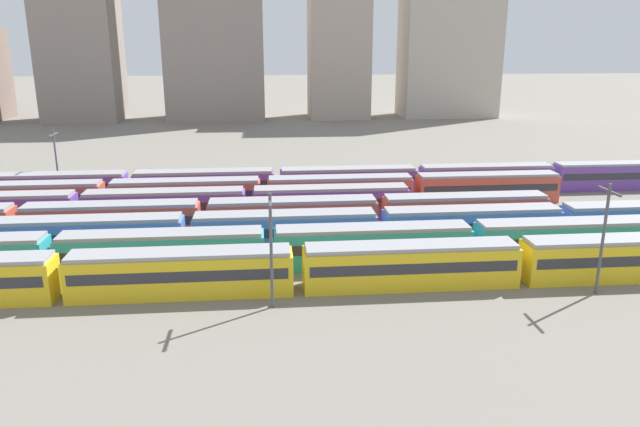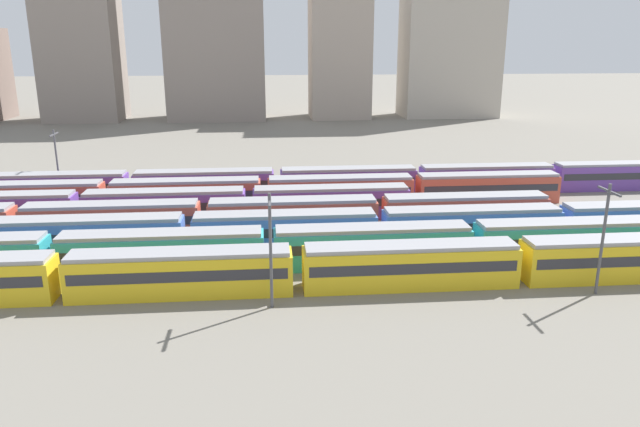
{
  "view_description": "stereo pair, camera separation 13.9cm",
  "coord_description": "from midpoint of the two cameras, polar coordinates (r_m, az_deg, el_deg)",
  "views": [
    {
      "loc": [
        26.05,
        -46.22,
        20.04
      ],
      "look_at": [
        31.83,
        15.6,
        2.04
      ],
      "focal_mm": 33.77,
      "sensor_mm": 36.0,
      "label": 1
    },
    {
      "loc": [
        26.19,
        -46.23,
        20.04
      ],
      "look_at": [
        31.83,
        15.6,
        2.04
      ],
      "focal_mm": 33.77,
      "sensor_mm": 36.0,
      "label": 2
    }
  ],
  "objects": [
    {
      "name": "ground_plane",
      "position": [
        70.05,
        -26.86,
        -2.26
      ],
      "size": [
        600.0,
        600.0,
        0.0
      ],
      "primitive_type": "plane",
      "color": "slate"
    },
    {
      "name": "train_track_0",
      "position": [
        51.06,
        8.62,
        -4.83
      ],
      "size": [
        93.6,
        3.06,
        3.75
      ],
      "color": "yellow",
      "rests_on": "ground_plane"
    },
    {
      "name": "train_track_1",
      "position": [
        55.36,
        5.05,
        -3.02
      ],
      "size": [
        93.6,
        3.06,
        3.75
      ],
      "color": "teal",
      "rests_on": "ground_plane"
    },
    {
      "name": "train_track_2",
      "position": [
        59.49,
        -3.25,
        -1.61
      ],
      "size": [
        93.6,
        3.06,
        3.75
      ],
      "color": "#4C70BC",
      "rests_on": "ground_plane"
    },
    {
      "name": "train_track_3",
      "position": [
        64.77,
        -10.89,
        -0.39
      ],
      "size": [
        74.7,
        3.06,
        3.75
      ],
      "color": "#BC4C38",
      "rests_on": "ground_plane"
    },
    {
      "name": "train_track_4",
      "position": [
        70.37,
        -14.38,
        0.71
      ],
      "size": [
        55.8,
        3.06,
        3.75
      ],
      "color": "#6B429E",
      "rests_on": "ground_plane"
    },
    {
      "name": "train_track_5",
      "position": [
        74.47,
        -5.26,
        2.0
      ],
      "size": [
        74.7,
        3.06,
        3.75
      ],
      "color": "#BC4C38",
      "rests_on": "ground_plane"
    },
    {
      "name": "train_track_6",
      "position": [
        80.27,
        2.74,
        3.09
      ],
      "size": [
        93.6,
        3.06,
        3.75
      ],
      "color": "#6B429E",
      "rests_on": "ground_plane"
    },
    {
      "name": "catenary_pole_0",
      "position": [
        53.0,
        25.35,
        -1.75
      ],
      "size": [
        0.24,
        3.2,
        9.24
      ],
      "color": "#4C4C51",
      "rests_on": "ground_plane"
    },
    {
      "name": "catenary_pole_1",
      "position": [
        86.35,
        -23.64,
        4.74
      ],
      "size": [
        0.24,
        3.2,
        8.82
      ],
      "color": "#4C4C51",
      "rests_on": "ground_plane"
    },
    {
      "name": "catenary_pole_2",
      "position": [
        45.56,
        -4.62,
        -3.0
      ],
      "size": [
        0.24,
        3.2,
        9.17
      ],
      "color": "#4C4C51",
      "rests_on": "ground_plane"
    },
    {
      "name": "distant_building_1",
      "position": [
        167.43,
        -21.69,
        14.44
      ],
      "size": [
        18.45,
        15.95,
        36.39
      ],
      "primitive_type": "cube",
      "color": "gray",
      "rests_on": "ground_plane"
    },
    {
      "name": "distant_building_2",
      "position": [
        161.62,
        -9.91,
        17.5
      ],
      "size": [
        24.54,
        17.54,
        48.87
      ],
      "primitive_type": "cube",
      "color": "gray",
      "rests_on": "ground_plane"
    },
    {
      "name": "distant_building_3",
      "position": [
        162.38,
        1.86,
        14.75
      ],
      "size": [
        15.27,
        15.35,
        32.13
      ],
      "primitive_type": "cube",
      "color": "#A89989",
      "rests_on": "ground_plane"
    },
    {
      "name": "distant_building_4",
      "position": [
        168.53,
        12.35,
        17.25
      ],
      "size": [
        24.85,
        14.35,
        48.51
      ],
      "primitive_type": "cube",
      "color": "#B2A899",
      "rests_on": "ground_plane"
    }
  ]
}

